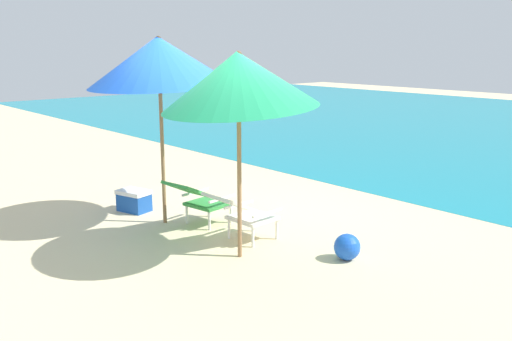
% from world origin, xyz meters
% --- Properties ---
extents(ground_plane, '(40.00, 40.00, 0.00)m').
position_xyz_m(ground_plane, '(0.00, 4.00, 0.00)').
color(ground_plane, beige).
extents(lounge_chair_left, '(0.66, 0.94, 0.68)m').
position_xyz_m(lounge_chair_left, '(-0.41, -0.28, 0.40)').
color(lounge_chair_left, '#338E3D').
rests_on(lounge_chair_left, ground_plane).
extents(lounge_chair_right, '(0.58, 0.90, 0.68)m').
position_xyz_m(lounge_chair_right, '(0.46, -0.24, 0.40)').
color(lounge_chair_right, silver).
rests_on(lounge_chair_right, ground_plane).
extents(beach_umbrella_left, '(2.00, 2.03, 2.57)m').
position_xyz_m(beach_umbrella_left, '(-0.86, -0.55, 2.21)').
color(beach_umbrella_left, olive).
rests_on(beach_umbrella_left, ground_plane).
extents(beach_umbrella_right, '(1.83, 1.87, 2.42)m').
position_xyz_m(beach_umbrella_right, '(0.81, -0.59, 2.04)').
color(beach_umbrella_right, olive).
rests_on(beach_umbrella_right, ground_plane).
extents(beach_ball, '(0.31, 0.31, 0.31)m').
position_xyz_m(beach_ball, '(1.70, 0.28, 0.15)').
color(beach_ball, blue).
rests_on(beach_ball, ground_plane).
extents(cooler_box, '(0.54, 0.44, 0.32)m').
position_xyz_m(cooler_box, '(-1.64, -0.59, 0.16)').
color(cooler_box, '#194CA5').
rests_on(cooler_box, ground_plane).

